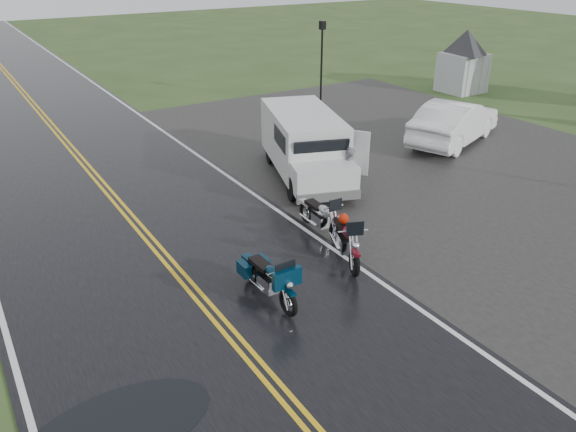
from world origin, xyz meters
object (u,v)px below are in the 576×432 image
(motorcycle_red, at_px, (355,253))
(motorcycle_teal, at_px, (288,292))
(motorcycle_silver, at_px, (337,225))
(sedan_white, at_px, (454,123))
(van_white, at_px, (293,167))
(lamp_post_far_right, at_px, (322,64))
(person_at_van, at_px, (348,173))
(visitor_center, at_px, (466,45))

(motorcycle_red, xyz_separation_m, motorcycle_teal, (-2.13, -0.51, -0.05))
(motorcycle_silver, relative_size, sedan_white, 0.41)
(motorcycle_silver, bearing_deg, van_white, 81.61)
(motorcycle_teal, relative_size, sedan_white, 0.41)
(motorcycle_silver, distance_m, van_white, 3.09)
(motorcycle_silver, distance_m, lamp_post_far_right, 14.53)
(motorcycle_silver, bearing_deg, sedan_white, 29.11)
(lamp_post_far_right, bearing_deg, motorcycle_silver, -123.51)
(motorcycle_silver, relative_size, person_at_van, 1.30)
(visitor_center, distance_m, sedan_white, 9.38)
(visitor_center, bearing_deg, person_at_van, -149.83)
(sedan_white, bearing_deg, motorcycle_teal, 98.23)
(person_at_van, bearing_deg, lamp_post_far_right, -157.04)
(visitor_center, bearing_deg, sedan_white, -139.49)
(motorcycle_red, distance_m, motorcycle_teal, 2.19)
(sedan_white, bearing_deg, lamp_post_far_right, -13.25)
(lamp_post_far_right, bearing_deg, motorcycle_teal, -127.28)
(person_at_van, bearing_deg, van_white, -56.66)
(visitor_center, xyz_separation_m, sedan_white, (-7.03, -6.01, -1.57))
(person_at_van, bearing_deg, sedan_white, 160.47)
(visitor_center, xyz_separation_m, motorcycle_silver, (-15.99, -10.42, -1.79))
(visitor_center, height_order, motorcycle_silver, visitor_center)
(visitor_center, height_order, van_white, visitor_center)
(motorcycle_red, distance_m, person_at_van, 4.76)
(motorcycle_silver, relative_size, lamp_post_far_right, 0.51)
(motorcycle_red, bearing_deg, motorcycle_silver, 91.64)
(person_at_van, height_order, lamp_post_far_right, lamp_post_far_right)
(motorcycle_teal, distance_m, motorcycle_silver, 3.35)
(van_white, xyz_separation_m, person_at_van, (1.59, -0.60, -0.31))
(motorcycle_red, bearing_deg, van_white, 98.25)
(motorcycle_teal, xyz_separation_m, van_white, (3.30, 4.97, 0.48))
(visitor_center, height_order, motorcycle_red, visitor_center)
(motorcycle_red, height_order, motorcycle_teal, motorcycle_red)
(motorcycle_silver, xyz_separation_m, lamp_post_far_right, (7.99, 12.06, 1.39))
(person_at_van, bearing_deg, motorcycle_teal, 5.67)
(sedan_white, height_order, lamp_post_far_right, lamp_post_far_right)
(visitor_center, xyz_separation_m, motorcycle_teal, (-18.70, -12.40, -1.78))
(van_white, height_order, person_at_van, van_white)
(motorcycle_teal, distance_m, sedan_white, 13.30)
(motorcycle_red, distance_m, van_white, 4.64)
(visitor_center, height_order, lamp_post_far_right, visitor_center)
(motorcycle_red, xyz_separation_m, van_white, (1.17, 4.46, 0.43))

